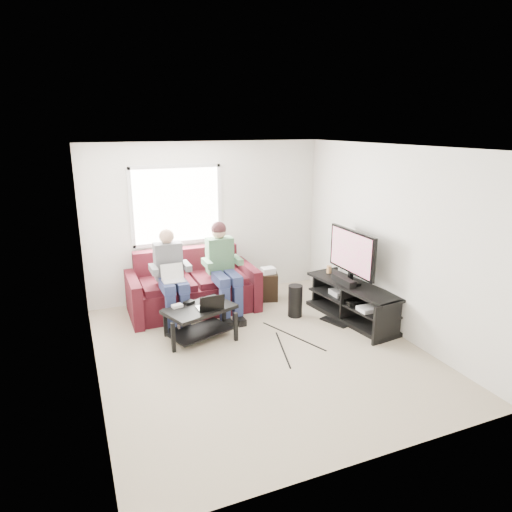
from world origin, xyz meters
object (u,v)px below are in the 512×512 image
object	(u,v)px
tv_stand	(353,304)
subwoofer	(295,301)
sofa	(192,289)
end_table	(268,285)
coffee_table	(200,316)
tv	(352,253)

from	to	relation	value
tv_stand	subwoofer	size ratio (longest dim) A/B	3.48
sofa	tv_stand	world-z (taller)	sofa
tv_stand	subwoofer	world-z (taller)	tv_stand
tv_stand	end_table	xyz separation A→B (m)	(-0.85, 1.24, 0.01)
coffee_table	end_table	xyz separation A→B (m)	(1.46, 0.99, -0.09)
sofa	coffee_table	world-z (taller)	sofa
subwoofer	coffee_table	bearing A→B (deg)	-173.24
tv	subwoofer	size ratio (longest dim) A/B	2.21
coffee_table	tv_stand	world-z (taller)	tv_stand
tv	end_table	xyz separation A→B (m)	(-0.85, 1.14, -0.76)
sofa	subwoofer	bearing A→B (deg)	-32.03
tv_stand	subwoofer	xyz separation A→B (m)	(-0.75, 0.43, 0.00)
coffee_table	tv	world-z (taller)	tv
coffee_table	tv_stand	distance (m)	2.32
subwoofer	tv	bearing A→B (deg)	-24.13
sofa	coffee_table	size ratio (longest dim) A/B	1.89
subwoofer	tv_stand	bearing A→B (deg)	-30.11
tv_stand	tv	size ratio (longest dim) A/B	1.57
tv_stand	tv	world-z (taller)	tv
end_table	sofa	bearing A→B (deg)	177.05
tv	sofa	bearing A→B (deg)	150.60
tv_stand	subwoofer	bearing A→B (deg)	149.89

